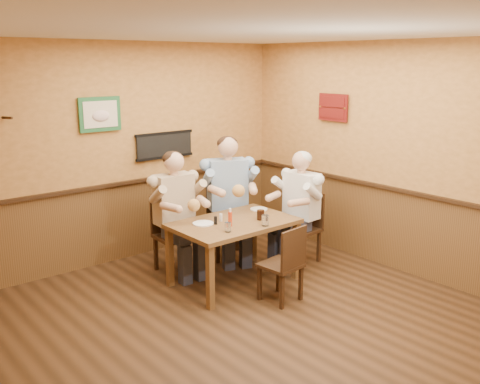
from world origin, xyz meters
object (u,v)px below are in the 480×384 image
object	(u,v)px
water_glass_mid	(265,220)
chair_right_end	(301,228)
chair_near_side	(281,263)
diner_tan_shirt	(174,219)
hot_sauce_bottle	(230,218)
water_glass_left	(228,227)
chair_back_right	(228,220)
cola_tumbler	(261,215)
chair_back_left	(175,235)
diner_white_elder	(301,213)
salt_shaker	(221,217)
pepper_shaker	(216,220)
dining_table	(234,229)
diner_blue_polo	(228,204)

from	to	relation	value
water_glass_mid	chair_right_end	bearing A→B (deg)	19.33
chair_near_side	diner_tan_shirt	xyz separation A→B (m)	(-0.42, 1.43, 0.25)
chair_near_side	hot_sauce_bottle	bearing A→B (deg)	-74.42
water_glass_left	hot_sauce_bottle	bearing A→B (deg)	44.33
chair_back_right	cola_tumbler	xyz separation A→B (m)	(-0.20, -0.86, 0.30)
chair_back_left	diner_tan_shirt	distance (m)	0.20
diner_white_elder	hot_sauce_bottle	bearing A→B (deg)	-90.21
water_glass_mid	salt_shaker	distance (m)	0.54
chair_back_right	water_glass_mid	xyz separation A→B (m)	(-0.32, -1.07, 0.30)
chair_near_side	water_glass_left	world-z (taller)	water_glass_left
chair_right_end	pepper_shaker	world-z (taller)	chair_right_end
dining_table	chair_back_left	xyz separation A→B (m)	(-0.34, 0.73, -0.18)
pepper_shaker	diner_blue_polo	bearing A→B (deg)	43.40
dining_table	diner_white_elder	xyz separation A→B (m)	(1.09, -0.04, -0.00)
chair_back_left	chair_near_side	xyz separation A→B (m)	(0.42, -1.43, -0.05)
chair_right_end	water_glass_left	distance (m)	1.44
diner_blue_polo	hot_sauce_bottle	world-z (taller)	diner_blue_polo
diner_tan_shirt	water_glass_mid	size ratio (longest dim) A/B	10.92
chair_near_side	chair_right_end	bearing A→B (deg)	-152.23
chair_back_left	chair_near_side	world-z (taller)	chair_back_left
salt_shaker	diner_tan_shirt	bearing A→B (deg)	110.47
dining_table	pepper_shaker	bearing A→B (deg)	169.86
chair_back_left	cola_tumbler	world-z (taller)	chair_back_left
cola_tumbler	pepper_shaker	distance (m)	0.55
water_glass_left	cola_tumbler	bearing A→B (deg)	10.95
chair_back_left	chair_back_right	size ratio (longest dim) A/B	0.93
dining_table	chair_near_side	bearing A→B (deg)	-83.84
hot_sauce_bottle	salt_shaker	size ratio (longest dim) A/B	2.14
chair_back_left	hot_sauce_bottle	bearing A→B (deg)	-73.72
chair_back_left	water_glass_mid	distance (m)	1.25
chair_back_right	hot_sauce_bottle	xyz separation A→B (m)	(-0.63, -0.83, 0.33)
dining_table	water_glass_left	xyz separation A→B (m)	(-0.30, -0.26, 0.15)
chair_right_end	diner_tan_shirt	size ratio (longest dim) A/B	0.67
chair_back_left	diner_white_elder	bearing A→B (deg)	-24.66
dining_table	chair_back_right	xyz separation A→B (m)	(0.48, 0.71, -0.15)
chair_back_right	diner_white_elder	xyz separation A→B (m)	(0.61, -0.75, 0.14)
chair_back_right	chair_near_side	world-z (taller)	chair_back_right
chair_right_end	salt_shaker	world-z (taller)	chair_right_end
chair_back_left	chair_right_end	world-z (taller)	chair_back_left
dining_table	diner_tan_shirt	bearing A→B (deg)	115.31
chair_back_right	cola_tumbler	size ratio (longest dim) A/B	8.85
diner_tan_shirt	hot_sauce_bottle	distance (m)	0.88
water_glass_mid	chair_back_left	bearing A→B (deg)	114.92
chair_back_right	hot_sauce_bottle	bearing A→B (deg)	-104.17
chair_back_right	chair_near_side	size ratio (longest dim) A/B	1.19
pepper_shaker	chair_back_right	bearing A→B (deg)	43.40
diner_white_elder	salt_shaker	world-z (taller)	diner_white_elder
chair_back_right	diner_white_elder	bearing A→B (deg)	-28.09
water_glass_mid	pepper_shaker	distance (m)	0.56
dining_table	cola_tumbler	bearing A→B (deg)	-28.17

